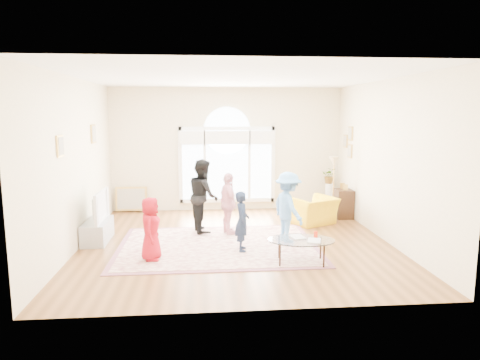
{
  "coord_description": "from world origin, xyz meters",
  "views": [
    {
      "loc": [
        -0.64,
        -8.18,
        2.52
      ],
      "look_at": [
        0.11,
        0.3,
        1.21
      ],
      "focal_mm": 32.0,
      "sensor_mm": 36.0,
      "label": 1
    }
  ],
  "objects": [
    {
      "name": "tv_console",
      "position": [
        -2.75,
        0.3,
        0.21
      ],
      "size": [
        0.45,
        1.0,
        0.42
      ],
      "primitive_type": "cube",
      "color": "#9A9EA2",
      "rests_on": "ground"
    },
    {
      "name": "child_black",
      "position": [
        -0.64,
        0.83,
        0.8
      ],
      "size": [
        0.72,
        0.86,
        1.56
      ],
      "primitive_type": "imported",
      "rotation": [
        0.0,
        0.0,
        1.76
      ],
      "color": "black",
      "rests_on": "area_rug"
    },
    {
      "name": "floor_lamp",
      "position": [
        2.51,
        1.79,
        1.28
      ],
      "size": [
        0.27,
        0.27,
        1.51
      ],
      "color": "black",
      "rests_on": "ground"
    },
    {
      "name": "potted_plant",
      "position": [
        2.7,
        2.74,
        0.91
      ],
      "size": [
        0.48,
        0.45,
        0.42
      ],
      "primitive_type": "imported",
      "rotation": [
        0.0,
        0.0,
        -0.39
      ],
      "color": "#33722D",
      "rests_on": "plant_pedestal"
    },
    {
      "name": "coffee_table",
      "position": [
        1.01,
        -1.3,
        0.4
      ],
      "size": [
        1.23,
        0.88,
        0.54
      ],
      "rotation": [
        0.0,
        0.0,
        -0.14
      ],
      "color": "silver",
      "rests_on": "ground"
    },
    {
      "name": "television",
      "position": [
        -2.74,
        0.3,
        0.72
      ],
      "size": [
        0.17,
        1.05,
        0.6
      ],
      "color": "black",
      "rests_on": "tv_console"
    },
    {
      "name": "child_navy",
      "position": [
        0.07,
        -0.57,
        0.58
      ],
      "size": [
        0.28,
        0.41,
        1.11
      ],
      "primitive_type": "imported",
      "rotation": [
        0.0,
        0.0,
        1.55
      ],
      "color": "#1A253E",
      "rests_on": "area_rug"
    },
    {
      "name": "plant_pedestal",
      "position": [
        2.7,
        2.74,
        0.35
      ],
      "size": [
        0.2,
        0.2,
        0.7
      ],
      "primitive_type": "cylinder",
      "color": "white",
      "rests_on": "ground"
    },
    {
      "name": "child_red",
      "position": [
        -1.55,
        -0.93,
        0.57
      ],
      "size": [
        0.38,
        0.55,
        1.1
      ],
      "primitive_type": "imported",
      "rotation": [
        0.0,
        0.0,
        1.52
      ],
      "color": "#A50F1D",
      "rests_on": "area_rug"
    },
    {
      "name": "ground",
      "position": [
        0.0,
        0.0,
        0.0
      ],
      "size": [
        6.0,
        6.0,
        0.0
      ],
      "primitive_type": "plane",
      "color": "brown",
      "rests_on": "ground"
    },
    {
      "name": "room_shell",
      "position": [
        0.01,
        2.83,
        1.57
      ],
      "size": [
        6.0,
        6.0,
        6.0
      ],
      "color": "beige",
      "rests_on": "ground"
    },
    {
      "name": "child_blue",
      "position": [
        1.01,
        -0.13,
        0.72
      ],
      "size": [
        0.78,
        1.02,
        1.4
      ],
      "primitive_type": "imported",
      "rotation": [
        0.0,
        0.0,
        1.9
      ],
      "color": "#5F9EE1",
      "rests_on": "area_rug"
    },
    {
      "name": "armchair",
      "position": [
        1.9,
        1.31,
        0.31
      ],
      "size": [
        1.22,
        1.17,
        0.62
      ],
      "primitive_type": "imported",
      "rotation": [
        0.0,
        0.0,
        3.6
      ],
      "color": "yellow",
      "rests_on": "ground"
    },
    {
      "name": "side_cabinet",
      "position": [
        2.78,
        1.82,
        0.35
      ],
      "size": [
        0.4,
        0.5,
        0.7
      ],
      "primitive_type": "cube",
      "color": "black",
      "rests_on": "ground"
    },
    {
      "name": "leaning_picture",
      "position": [
        -2.5,
        2.9,
        0.0
      ],
      "size": [
        0.8,
        0.14,
        0.62
      ],
      "primitive_type": "cube",
      "rotation": [
        -0.14,
        0.0,
        0.0
      ],
      "color": "tan",
      "rests_on": "ground"
    },
    {
      "name": "area_rug",
      "position": [
        -0.37,
        -0.22,
        0.01
      ],
      "size": [
        3.6,
        2.6,
        0.02
      ],
      "primitive_type": "cube",
      "color": "beige",
      "rests_on": "ground"
    },
    {
      "name": "rug_border",
      "position": [
        -0.37,
        -0.22,
        0.01
      ],
      "size": [
        3.8,
        2.8,
        0.01
      ],
      "primitive_type": "cube",
      "color": "#895060",
      "rests_on": "ground"
    },
    {
      "name": "child_pink",
      "position": [
        -0.11,
        0.56,
        0.67
      ],
      "size": [
        0.53,
        0.82,
        1.29
      ],
      "primitive_type": "imported",
      "rotation": [
        0.0,
        0.0,
        1.89
      ],
      "color": "#F5A9B4",
      "rests_on": "area_rug"
    }
  ]
}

